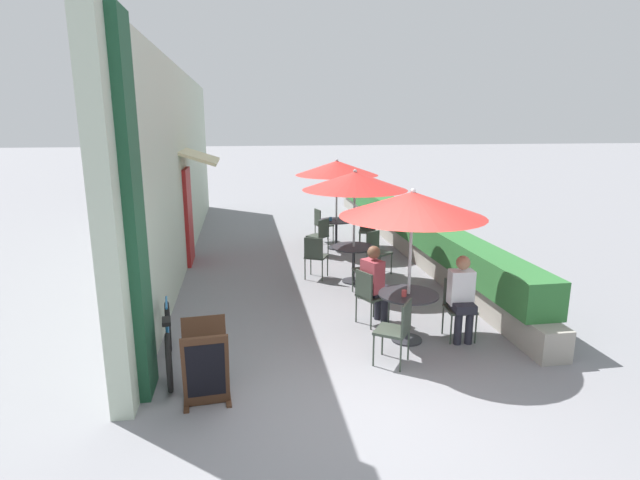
% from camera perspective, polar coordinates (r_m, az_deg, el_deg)
% --- Properties ---
extents(ground_plane, '(120.00, 120.00, 0.00)m').
position_cam_1_polar(ground_plane, '(5.97, 4.29, -17.80)').
color(ground_plane, gray).
extents(cafe_facade_wall, '(0.98, 13.66, 4.20)m').
position_cam_1_polar(cafe_facade_wall, '(11.77, -15.57, 8.08)').
color(cafe_facade_wall, '#B2C1AD').
rests_on(cafe_facade_wall, ground_plane).
extents(planter_hedge, '(0.60, 12.66, 1.01)m').
position_cam_1_polar(planter_hedge, '(12.60, 9.57, 1.57)').
color(planter_hedge, gray).
rests_on(planter_hedge, ground_plane).
extents(patio_table_near, '(0.85, 0.85, 0.71)m').
position_cam_1_polar(patio_table_near, '(7.26, 10.03, -7.34)').
color(patio_table_near, '#28282D').
rests_on(patio_table_near, ground_plane).
extents(patio_umbrella_near, '(2.00, 2.00, 2.21)m').
position_cam_1_polar(patio_umbrella_near, '(6.89, 10.52, 4.03)').
color(patio_umbrella_near, '#B7B7BC').
rests_on(patio_umbrella_near, ground_plane).
extents(cafe_chair_near_left, '(0.56, 0.56, 0.87)m').
position_cam_1_polar(cafe_chair_near_left, '(6.56, 8.87, -9.81)').
color(cafe_chair_near_left, '#384238').
rests_on(cafe_chair_near_left, ground_plane).
extents(cafe_chair_near_right, '(0.43, 0.43, 0.87)m').
position_cam_1_polar(cafe_chair_near_right, '(7.56, 15.54, -6.97)').
color(cafe_chair_near_right, '#384238').
rests_on(cafe_chair_near_right, ground_plane).
extents(seated_patron_near_right, '(0.36, 0.42, 1.25)m').
position_cam_1_polar(seated_patron_near_right, '(7.41, 15.91, -6.02)').
color(seated_patron_near_right, '#23232D').
rests_on(seated_patron_near_right, ground_plane).
extents(cafe_chair_near_back, '(0.53, 0.53, 0.87)m').
position_cam_1_polar(cafe_chair_near_back, '(7.74, 5.63, -6.03)').
color(cafe_chair_near_back, '#384238').
rests_on(cafe_chair_near_back, ground_plane).
extents(seated_patron_near_back, '(0.50, 0.46, 1.25)m').
position_cam_1_polar(seated_patron_near_back, '(7.76, 6.29, -4.68)').
color(seated_patron_near_back, '#23232D').
rests_on(seated_patron_near_back, ground_plane).
extents(coffee_cup_near, '(0.07, 0.07, 0.09)m').
position_cam_1_polar(coffee_cup_near, '(7.07, 9.59, -6.02)').
color(coffee_cup_near, '#B73D3D').
rests_on(coffee_cup_near, patio_table_near).
extents(patio_table_mid, '(0.85, 0.85, 0.71)m').
position_cam_1_polar(patio_table_mid, '(9.76, 3.86, -1.74)').
color(patio_table_mid, '#28282D').
rests_on(patio_table_mid, ground_plane).
extents(patio_umbrella_mid, '(2.00, 2.00, 2.21)m').
position_cam_1_polar(patio_umbrella_mid, '(9.48, 4.00, 6.75)').
color(patio_umbrella_mid, '#B7B7BC').
rests_on(patio_umbrella_mid, ground_plane).
extents(cafe_chair_mid_left, '(0.42, 0.42, 0.87)m').
position_cam_1_polar(cafe_chair_mid_left, '(9.08, 5.67, -3.08)').
color(cafe_chair_mid_left, '#384238').
rests_on(cafe_chair_mid_left, ground_plane).
extents(cafe_chair_mid_right, '(0.55, 0.55, 0.87)m').
position_cam_1_polar(cafe_chair_mid_right, '(10.36, 6.49, -1.03)').
color(cafe_chair_mid_right, '#384238').
rests_on(cafe_chair_mid_right, ground_plane).
extents(cafe_chair_mid_back, '(0.54, 0.54, 0.87)m').
position_cam_1_polar(cafe_chair_mid_back, '(9.89, -0.55, -1.63)').
color(cafe_chair_mid_back, '#384238').
rests_on(cafe_chair_mid_back, ground_plane).
extents(patio_table_far, '(0.85, 0.85, 0.71)m').
position_cam_1_polar(patio_table_far, '(12.32, 1.88, 1.49)').
color(patio_table_far, '#28282D').
rests_on(patio_table_far, ground_plane).
extents(patio_umbrella_far, '(2.00, 2.00, 2.21)m').
position_cam_1_polar(patio_umbrella_far, '(12.10, 1.93, 8.23)').
color(patio_umbrella_far, '#B7B7BC').
rests_on(patio_umbrella_far, ground_plane).
extents(cafe_chair_far_left, '(0.50, 0.50, 0.87)m').
position_cam_1_polar(cafe_chair_far_left, '(12.35, 5.44, 1.36)').
color(cafe_chair_far_left, '#384238').
rests_on(cafe_chair_far_left, ground_plane).
extents(cafe_chair_far_right, '(0.48, 0.48, 0.87)m').
position_cam_1_polar(cafe_chair_far_right, '(12.98, 0.16, 2.01)').
color(cafe_chair_far_right, '#384238').
rests_on(cafe_chair_far_right, ground_plane).
extents(cafe_chair_far_back, '(0.57, 0.57, 0.87)m').
position_cam_1_polar(cafe_chair_far_back, '(11.68, 0.00, 0.71)').
color(cafe_chair_far_back, '#384238').
rests_on(cafe_chair_far_back, ground_plane).
extents(coffee_cup_far, '(0.07, 0.07, 0.09)m').
position_cam_1_polar(coffee_cup_far, '(12.22, 1.22, 2.44)').
color(coffee_cup_far, teal).
rests_on(coffee_cup_far, patio_table_far).
extents(bicycle_leaning, '(0.31, 1.79, 0.79)m').
position_cam_1_polar(bicycle_leaning, '(6.72, -16.93, -11.11)').
color(bicycle_leaning, black).
rests_on(bicycle_leaning, ground_plane).
extents(menu_board, '(0.56, 0.67, 0.90)m').
position_cam_1_polar(menu_board, '(5.89, -12.96, -13.64)').
color(menu_board, '#422819').
rests_on(menu_board, ground_plane).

